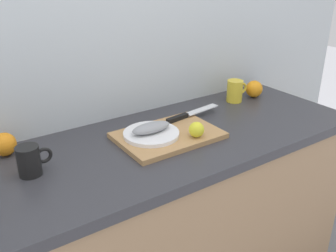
% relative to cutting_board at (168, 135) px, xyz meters
% --- Properties ---
extents(back_wall, '(3.20, 0.05, 2.50)m').
position_rel_cutting_board_xyz_m(back_wall, '(-0.19, 0.32, 0.34)').
color(back_wall, silver).
rests_on(back_wall, ground_plane).
extents(kitchen_counter, '(2.00, 0.60, 0.90)m').
position_rel_cutting_board_xyz_m(kitchen_counter, '(-0.19, -0.01, -0.46)').
color(kitchen_counter, '#9E7A56').
rests_on(kitchen_counter, ground_plane).
extents(cutting_board, '(0.39, 0.27, 0.02)m').
position_rel_cutting_board_xyz_m(cutting_board, '(0.00, 0.00, 0.00)').
color(cutting_board, tan).
rests_on(cutting_board, kitchen_counter).
extents(white_plate, '(0.21, 0.21, 0.01)m').
position_rel_cutting_board_xyz_m(white_plate, '(-0.07, 0.02, 0.02)').
color(white_plate, white).
rests_on(white_plate, cutting_board).
extents(fish_fillet, '(0.16, 0.07, 0.04)m').
position_rel_cutting_board_xyz_m(fish_fillet, '(-0.07, 0.02, 0.04)').
color(fish_fillet, gray).
rests_on(fish_fillet, white_plate).
extents(chef_knife, '(0.29, 0.06, 0.02)m').
position_rel_cutting_board_xyz_m(chef_knife, '(0.16, 0.09, 0.02)').
color(chef_knife, silver).
rests_on(chef_knife, cutting_board).
extents(lemon_0, '(0.06, 0.06, 0.06)m').
position_rel_cutting_board_xyz_m(lemon_0, '(0.07, -0.09, 0.04)').
color(lemon_0, yellow).
rests_on(lemon_0, cutting_board).
extents(coffee_mug_1, '(0.12, 0.08, 0.11)m').
position_rel_cutting_board_xyz_m(coffee_mug_1, '(0.50, 0.15, 0.04)').
color(coffee_mug_1, yellow).
rests_on(coffee_mug_1, kitchen_counter).
extents(coffee_mug_2, '(0.11, 0.07, 0.10)m').
position_rel_cutting_board_xyz_m(coffee_mug_2, '(-0.52, 0.03, 0.04)').
color(coffee_mug_2, black).
rests_on(coffee_mug_2, kitchen_counter).
extents(orange_1, '(0.08, 0.08, 0.08)m').
position_rel_cutting_board_xyz_m(orange_1, '(-0.55, 0.21, 0.03)').
color(orange_1, orange).
rests_on(orange_1, kitchen_counter).
extents(orange_2, '(0.08, 0.08, 0.08)m').
position_rel_cutting_board_xyz_m(orange_2, '(0.62, 0.15, 0.03)').
color(orange_2, orange).
rests_on(orange_2, kitchen_counter).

